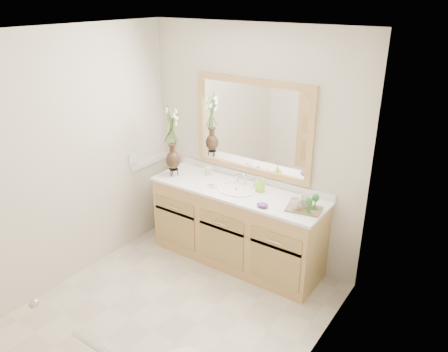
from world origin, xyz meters
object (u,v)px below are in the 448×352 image
Objects in this scene: tray at (304,209)px; tumbler at (208,171)px; flower_vase at (172,131)px; soap_bottle at (260,185)px.

tumbler is at bearing 160.85° from tray.
flower_vase reaches higher than tumbler.
flower_vase is 8.25× the size of tumbler.
tray is at bearing -2.73° from soap_bottle.
flower_vase is 1.57m from tray.
soap_bottle reaches higher than tumbler.
tumbler is 0.65× the size of soap_bottle.
flower_vase is at bearing 170.53° from tray.
tumbler is at bearing 35.25° from flower_vase.
flower_vase is at bearing -160.42° from soap_bottle.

